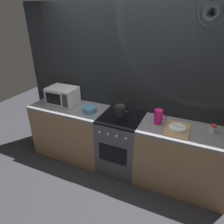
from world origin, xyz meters
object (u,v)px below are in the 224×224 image
Objects in this scene: dish_pile at (177,129)px; microwave at (63,95)px; pitcher at (158,117)px; spice_jar at (213,129)px; mixing_bowl at (90,110)px; stove_unit at (121,143)px; kettle at (120,111)px.

microwave is at bearing 176.35° from dish_pile.
microwave is 1.15× the size of dish_pile.
spice_jar is at bearing 4.71° from pitcher.
mixing_bowl is at bearing -175.70° from spice_jar.
stove_unit is 1.29m from spice_jar.
dish_pile is (0.26, -0.07, -0.08)m from pitcher.
microwave reaches higher than stove_unit.
microwave is 1.62× the size of kettle.
microwave reaches higher than dish_pile.
dish_pile is 0.43m from spice_jar.
kettle is 1.42× the size of mixing_bowl.
kettle is at bearing -177.36° from spice_jar.
mixing_bowl is 1.27m from dish_pile.
stove_unit is 3.16× the size of kettle.
mixing_bowl is (-0.49, -0.04, 0.49)m from stove_unit.
kettle reaches higher than dish_pile.
pitcher reaches higher than kettle.
spice_jar is at bearing 17.76° from dish_pile.
pitcher is at bearing -175.29° from spice_jar.
microwave reaches higher than mixing_bowl.
kettle is at bearing -2.41° from microwave.
pitcher is 1.90× the size of spice_jar.
spice_jar is (1.19, 0.08, 0.50)m from stove_unit.
kettle is 2.71× the size of spice_jar.
microwave is 1.84m from dish_pile.
pitcher is 0.50× the size of dish_pile.
kettle is (-0.03, 0.03, 0.53)m from stove_unit.
spice_jar is (1.68, 0.13, 0.01)m from mixing_bowl.
mixing_bowl is at bearing -175.01° from stove_unit.
pitcher reaches higher than mixing_bowl.
mixing_bowl is at bearing -171.40° from kettle.
stove_unit is 4.50× the size of mixing_bowl.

